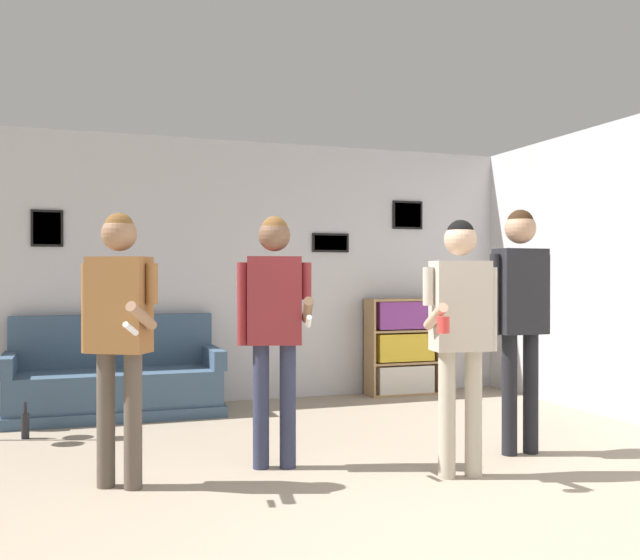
# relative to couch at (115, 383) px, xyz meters

# --- Properties ---
(wall_back) EXTENTS (8.45, 0.08, 2.70)m
(wall_back) POSITION_rel_couch_xyz_m (1.24, 0.41, 1.05)
(wall_back) COLOR silver
(wall_back) RESTS_ON ground_plane
(wall_right) EXTENTS (0.06, 6.87, 2.70)m
(wall_right) POSITION_rel_couch_xyz_m (4.30, -1.85, 1.05)
(wall_right) COLOR silver
(wall_right) RESTS_ON ground_plane
(couch) EXTENTS (1.94, 0.80, 0.92)m
(couch) POSITION_rel_couch_xyz_m (0.00, 0.00, 0.00)
(couch) COLOR #3D5670
(couch) RESTS_ON ground_plane
(bookshelf) EXTENTS (0.80, 0.30, 1.05)m
(bookshelf) POSITION_rel_couch_xyz_m (3.03, 0.19, 0.22)
(bookshelf) COLOR #A87F51
(bookshelf) RESTS_ON ground_plane
(person_player_foreground_left) EXTENTS (0.44, 0.59, 1.68)m
(person_player_foreground_left) POSITION_rel_couch_xyz_m (-0.10, -2.38, 0.73)
(person_player_foreground_left) COLOR brown
(person_player_foreground_left) RESTS_ON ground_plane
(person_player_foreground_center) EXTENTS (0.49, 0.54, 1.69)m
(person_player_foreground_center) POSITION_rel_couch_xyz_m (0.91, -2.25, 0.75)
(person_player_foreground_center) COLOR #2D334C
(person_player_foreground_center) RESTS_ON ground_plane
(person_watcher_holding_cup) EXTENTS (0.54, 0.40, 1.65)m
(person_watcher_holding_cup) POSITION_rel_couch_xyz_m (1.98, -2.85, 0.71)
(person_watcher_holding_cup) COLOR #B7AD99
(person_watcher_holding_cup) RESTS_ON ground_plane
(person_spectator_near_bookshelf) EXTENTS (0.50, 0.23, 1.77)m
(person_spectator_near_bookshelf) POSITION_rel_couch_xyz_m (2.70, -2.47, 0.80)
(person_spectator_near_bookshelf) COLOR black
(person_spectator_near_bookshelf) RESTS_ON ground_plane
(bottle_on_floor) EXTENTS (0.06, 0.06, 0.29)m
(bottle_on_floor) POSITION_rel_couch_xyz_m (-0.73, -0.76, -0.19)
(bottle_on_floor) COLOR black
(bottle_on_floor) RESTS_ON ground_plane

